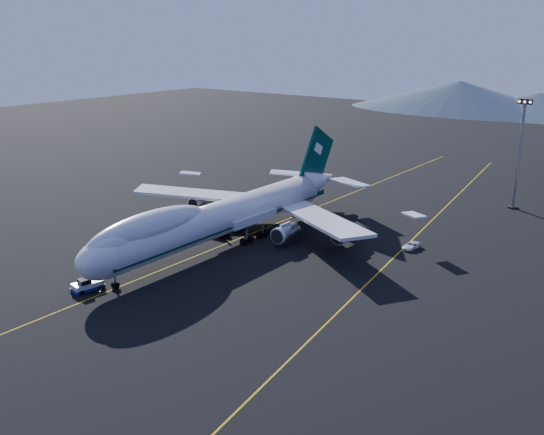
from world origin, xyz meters
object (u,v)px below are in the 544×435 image
Objects in this scene: boeing_747 at (224,216)px; service_van at (411,246)px; floodlight_mast at (519,154)px; pushback_tug at (88,286)px.

boeing_747 is 15.92× the size of service_van.
service_van is 42.97m from floodlight_mast.
pushback_tug is 1.15× the size of service_van.
floodlight_mast reaches higher than boeing_747.
floodlight_mast reaches higher than service_van.
boeing_747 is at bearing -121.57° from floodlight_mast.
boeing_747 is 36.22m from service_van.
boeing_747 reaches higher than pushback_tug.
floodlight_mast is (40.01, 89.85, 12.14)m from pushback_tug.
floodlight_mast is (37.01, 60.23, 7.00)m from boeing_747.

